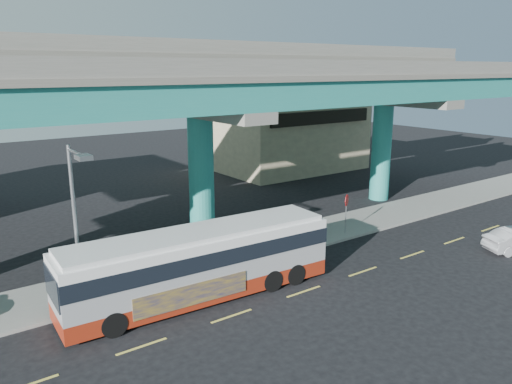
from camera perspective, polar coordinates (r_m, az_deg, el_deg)
ground at (r=23.89m, az=5.00°, el=-11.03°), size 120.00×120.00×0.00m
sidewalk at (r=27.90m, az=-2.45°, el=-7.04°), size 70.00×4.00×0.15m
lane_markings at (r=23.68m, az=5.48°, el=-11.25°), size 58.00×0.12×0.01m
viaduct at (r=29.13m, az=-6.66°, el=12.05°), size 52.00×12.40×11.70m
building_beige at (r=51.25m, az=3.53°, el=6.60°), size 14.00×10.23×7.00m
transit_bus at (r=22.46m, az=-6.40°, el=-7.87°), size 12.56×3.29×3.19m
street_lamp at (r=21.15m, az=-19.73°, el=-1.49°), size 0.50×2.32×6.98m
stop_sign at (r=30.85m, az=10.30°, el=-1.54°), size 0.67×0.39×2.49m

